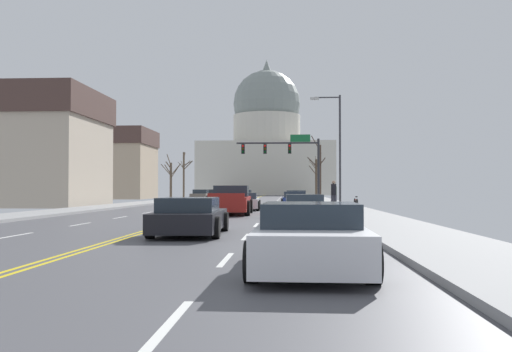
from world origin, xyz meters
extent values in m
cube|color=#4C4C51|center=(0.00, 0.00, -0.03)|extent=(14.00, 180.00, 0.06)
cube|color=yellow|center=(-0.12, 0.00, 0.00)|extent=(0.10, 176.40, 0.00)
cube|color=yellow|center=(0.12, 0.00, 0.00)|extent=(0.10, 176.40, 0.00)
cube|color=silver|center=(3.50, -29.30, 0.00)|extent=(0.12, 2.20, 0.00)
cube|color=silver|center=(3.50, -24.10, 0.00)|extent=(0.12, 2.20, 0.00)
cube|color=silver|center=(3.50, -18.90, 0.00)|extent=(0.12, 2.20, 0.00)
cube|color=silver|center=(3.50, -13.70, 0.00)|extent=(0.12, 2.20, 0.00)
cube|color=silver|center=(3.50, -8.50, 0.00)|extent=(0.12, 2.20, 0.00)
cube|color=silver|center=(3.50, -3.30, 0.00)|extent=(0.12, 2.20, 0.00)
cube|color=silver|center=(3.50, 1.90, 0.00)|extent=(0.12, 2.20, 0.00)
cube|color=silver|center=(3.50, 7.10, 0.00)|extent=(0.12, 2.20, 0.00)
cube|color=silver|center=(3.50, 12.30, 0.00)|extent=(0.12, 2.20, 0.00)
cube|color=silver|center=(3.50, 17.50, 0.00)|extent=(0.12, 2.20, 0.00)
cube|color=silver|center=(3.50, 22.70, 0.00)|extent=(0.12, 2.20, 0.00)
cube|color=silver|center=(3.50, 27.90, 0.00)|extent=(0.12, 2.20, 0.00)
cube|color=silver|center=(3.50, 33.10, 0.00)|extent=(0.12, 2.20, 0.00)
cube|color=silver|center=(3.50, 38.30, 0.00)|extent=(0.12, 2.20, 0.00)
cube|color=silver|center=(3.50, 43.50, 0.00)|extent=(0.12, 2.20, 0.00)
cube|color=silver|center=(3.50, 48.70, 0.00)|extent=(0.12, 2.20, 0.00)
cube|color=silver|center=(3.50, 53.90, 0.00)|extent=(0.12, 2.20, 0.00)
cube|color=silver|center=(3.50, 59.10, 0.00)|extent=(0.12, 2.20, 0.00)
cube|color=silver|center=(3.50, 64.30, 0.00)|extent=(0.12, 2.20, 0.00)
cube|color=silver|center=(-3.50, -18.90, 0.00)|extent=(0.12, 2.20, 0.00)
cube|color=silver|center=(-3.50, -13.70, 0.00)|extent=(0.12, 2.20, 0.00)
cube|color=silver|center=(-3.50, -8.50, 0.00)|extent=(0.12, 2.20, 0.00)
cube|color=silver|center=(-3.50, -3.30, 0.00)|extent=(0.12, 2.20, 0.00)
cube|color=silver|center=(-3.50, 1.90, 0.00)|extent=(0.12, 2.20, 0.00)
cube|color=silver|center=(-3.50, 7.10, 0.00)|extent=(0.12, 2.20, 0.00)
cube|color=silver|center=(-3.50, 12.30, 0.00)|extent=(0.12, 2.20, 0.00)
cube|color=silver|center=(-3.50, 17.50, 0.00)|extent=(0.12, 2.20, 0.00)
cube|color=silver|center=(-3.50, 22.70, 0.00)|extent=(0.12, 2.20, 0.00)
cube|color=silver|center=(-3.50, 27.90, 0.00)|extent=(0.12, 2.20, 0.00)
cube|color=silver|center=(-3.50, 33.10, 0.00)|extent=(0.12, 2.20, 0.00)
cube|color=silver|center=(-3.50, 38.30, 0.00)|extent=(0.12, 2.20, 0.00)
cube|color=silver|center=(-3.50, 43.50, 0.00)|extent=(0.12, 2.20, 0.00)
cube|color=silver|center=(-3.50, 48.70, 0.00)|extent=(0.12, 2.20, 0.00)
cube|color=silver|center=(-3.50, 53.90, 0.00)|extent=(0.12, 2.20, 0.00)
cube|color=silver|center=(-3.50, 59.10, 0.00)|extent=(0.12, 2.20, 0.00)
cube|color=silver|center=(-3.50, 64.30, 0.00)|extent=(0.12, 2.20, 0.00)
cube|color=gray|center=(8.50, 0.00, 0.07)|extent=(3.00, 180.00, 0.14)
cube|color=gray|center=(-8.50, 0.00, 0.07)|extent=(3.00, 180.00, 0.14)
cylinder|color=#28282D|center=(7.60, 17.19, 3.14)|extent=(0.22, 0.22, 6.00)
cylinder|color=#28282D|center=(3.70, 17.19, 5.74)|extent=(7.80, 0.16, 0.16)
cube|color=black|center=(4.87, 17.19, 5.18)|extent=(0.32, 0.28, 0.92)
sphere|color=red|center=(4.87, 17.03, 5.46)|extent=(0.22, 0.22, 0.22)
sphere|color=#332B05|center=(4.87, 17.03, 5.18)|extent=(0.22, 0.22, 0.22)
sphere|color=black|center=(4.87, 17.03, 4.90)|extent=(0.22, 0.22, 0.22)
cube|color=black|center=(2.53, 17.19, 5.18)|extent=(0.32, 0.28, 0.92)
sphere|color=red|center=(2.53, 17.03, 5.46)|extent=(0.22, 0.22, 0.22)
sphere|color=#332B05|center=(2.53, 17.03, 5.18)|extent=(0.22, 0.22, 0.22)
sphere|color=black|center=(2.53, 17.03, 4.90)|extent=(0.22, 0.22, 0.22)
cube|color=black|center=(0.42, 17.19, 5.18)|extent=(0.32, 0.28, 0.92)
sphere|color=red|center=(0.42, 17.03, 5.46)|extent=(0.22, 0.22, 0.22)
sphere|color=#332B05|center=(0.42, 17.03, 5.18)|extent=(0.22, 0.22, 0.22)
sphere|color=black|center=(0.42, 17.03, 4.90)|extent=(0.22, 0.22, 0.22)
cube|color=#146033|center=(5.88, 17.21, 6.19)|extent=(1.90, 0.06, 0.70)
cylinder|color=#333338|center=(8.20, 1.80, 3.91)|extent=(0.14, 0.14, 7.53)
cylinder|color=#333338|center=(7.35, 1.80, 7.52)|extent=(1.69, 0.09, 0.09)
cube|color=#B2B2AD|center=(6.51, 1.80, 7.45)|extent=(0.56, 0.24, 0.16)
cube|color=beige|center=(0.00, 84.96, 5.57)|extent=(28.72, 18.40, 11.13)
cylinder|color=beige|center=(0.00, 84.96, 14.26)|extent=(14.61, 14.61, 6.25)
sphere|color=gray|center=(0.00, 84.96, 19.94)|extent=(14.62, 14.62, 14.62)
cone|color=gray|center=(0.00, 84.96, 28.46)|extent=(1.80, 1.80, 2.40)
cube|color=#9EA3A8|center=(5.40, 12.31, 0.48)|extent=(1.82, 4.45, 0.64)
cube|color=#232D38|center=(5.40, 12.21, 1.02)|extent=(1.60, 1.90, 0.44)
cylinder|color=black|center=(4.50, 13.69, 0.32)|extent=(0.22, 0.64, 0.64)
cylinder|color=black|center=(6.31, 13.69, 0.32)|extent=(0.22, 0.64, 0.64)
cylinder|color=black|center=(4.50, 10.93, 0.32)|extent=(0.22, 0.64, 0.64)
cylinder|color=black|center=(6.31, 10.93, 0.32)|extent=(0.22, 0.64, 0.64)
cube|color=navy|center=(5.18, 6.71, 0.45)|extent=(1.83, 4.25, 0.58)
cube|color=#232D38|center=(5.19, 6.47, 0.96)|extent=(1.58, 2.11, 0.43)
cylinder|color=black|center=(4.28, 8.00, 0.32)|extent=(0.23, 0.64, 0.64)
cylinder|color=black|center=(6.03, 8.03, 0.32)|extent=(0.23, 0.64, 0.64)
cylinder|color=black|center=(4.33, 5.38, 0.32)|extent=(0.23, 0.64, 0.64)
cylinder|color=black|center=(6.08, 5.42, 0.32)|extent=(0.23, 0.64, 0.64)
cube|color=silver|center=(1.86, 0.96, 0.45)|extent=(2.01, 4.64, 0.58)
cube|color=#232D38|center=(1.87, 0.51, 0.94)|extent=(1.70, 2.28, 0.39)
cylinder|color=black|center=(0.88, 2.35, 0.32)|extent=(0.24, 0.65, 0.64)
cylinder|color=black|center=(2.74, 2.41, 0.32)|extent=(0.24, 0.65, 0.64)
cylinder|color=black|center=(0.98, -0.49, 0.32)|extent=(0.24, 0.65, 0.64)
cylinder|color=black|center=(2.83, -0.43, 0.32)|extent=(0.24, 0.65, 0.64)
cube|color=maroon|center=(1.56, -5.00, 0.59)|extent=(2.16, 5.49, 0.74)
cube|color=#1E2833|center=(1.55, -4.24, 1.27)|extent=(1.91, 1.89, 0.62)
cube|color=maroon|center=(1.63, -7.66, 1.07)|extent=(1.87, 0.15, 0.22)
cylinder|color=black|center=(0.51, -3.40, 0.40)|extent=(0.30, 0.81, 0.80)
cylinder|color=black|center=(2.54, -3.35, 0.40)|extent=(0.30, 0.81, 0.80)
cylinder|color=black|center=(0.59, -6.66, 0.40)|extent=(0.30, 0.81, 0.80)
cylinder|color=black|center=(2.62, -6.61, 0.40)|extent=(0.30, 0.81, 0.80)
cube|color=silver|center=(5.42, -11.36, 0.47)|extent=(1.79, 4.49, 0.62)
cube|color=#232D38|center=(5.42, -11.69, 0.98)|extent=(1.55, 2.12, 0.39)
cylinder|color=black|center=(4.53, -9.98, 0.32)|extent=(0.23, 0.64, 0.64)
cylinder|color=black|center=(6.26, -9.96, 0.32)|extent=(0.23, 0.64, 0.64)
cylinder|color=black|center=(4.57, -12.75, 0.32)|extent=(0.23, 0.64, 0.64)
cylinder|color=black|center=(6.30, -12.73, 0.32)|extent=(0.23, 0.64, 0.64)
cube|color=black|center=(1.72, -18.20, 0.44)|extent=(2.01, 4.66, 0.57)
cube|color=#232D38|center=(1.73, -18.57, 0.94)|extent=(1.72, 2.22, 0.42)
cylinder|color=black|center=(0.74, -16.80, 0.32)|extent=(0.24, 0.65, 0.64)
cylinder|color=black|center=(2.62, -16.75, 0.32)|extent=(0.24, 0.65, 0.64)
cylinder|color=black|center=(0.82, -19.66, 0.32)|extent=(0.24, 0.65, 0.64)
cylinder|color=black|center=(2.70, -19.61, 0.32)|extent=(0.24, 0.65, 0.64)
cube|color=silver|center=(5.14, -25.41, 0.47)|extent=(1.91, 4.51, 0.62)
cube|color=#232D38|center=(5.14, -25.51, 0.98)|extent=(1.65, 2.11, 0.40)
cylinder|color=black|center=(4.25, -24.00, 0.32)|extent=(0.23, 0.64, 0.64)
cylinder|color=black|center=(6.08, -24.04, 0.32)|extent=(0.23, 0.64, 0.64)
cylinder|color=black|center=(4.20, -26.78, 0.32)|extent=(0.23, 0.64, 0.64)
cylinder|color=black|center=(6.03, -26.81, 0.32)|extent=(0.23, 0.64, 0.64)
cube|color=#6B6056|center=(-5.28, 27.04, 0.49)|extent=(1.89, 4.39, 0.67)
cube|color=#232D38|center=(-5.29, 27.34, 1.05)|extent=(1.62, 1.94, 0.46)
cylinder|color=black|center=(-4.35, 25.71, 0.32)|extent=(0.23, 0.64, 0.64)
cylinder|color=black|center=(-6.15, 25.67, 0.32)|extent=(0.23, 0.64, 0.64)
cylinder|color=black|center=(-4.42, 28.41, 0.32)|extent=(0.23, 0.64, 0.64)
cylinder|color=black|center=(-6.21, 28.37, 0.32)|extent=(0.23, 0.64, 0.64)
cube|color=black|center=(-5.22, 38.52, 0.51)|extent=(1.78, 4.44, 0.69)
cube|color=#232D38|center=(-5.21, 38.93, 1.06)|extent=(1.54, 2.16, 0.41)
cylinder|color=black|center=(-4.37, 37.14, 0.32)|extent=(0.23, 0.64, 0.64)
cylinder|color=black|center=(-6.09, 37.16, 0.32)|extent=(0.23, 0.64, 0.64)
cylinder|color=black|center=(-4.34, 39.87, 0.32)|extent=(0.23, 0.64, 0.64)
cylinder|color=black|center=(-6.06, 39.90, 0.32)|extent=(0.23, 0.64, 0.64)
cube|color=silver|center=(-1.72, 48.55, 0.45)|extent=(1.80, 4.56, 0.57)
cube|color=#232D38|center=(-1.72, 48.76, 0.96)|extent=(1.57, 1.97, 0.45)
cylinder|color=black|center=(-0.82, 47.15, 0.32)|extent=(0.22, 0.64, 0.64)
cylinder|color=black|center=(-2.60, 47.14, 0.32)|extent=(0.22, 0.64, 0.64)
cylinder|color=black|center=(-0.84, 49.97, 0.32)|extent=(0.22, 0.64, 0.64)
cylinder|color=black|center=(-2.62, 49.96, 0.32)|extent=(0.22, 0.64, 0.64)
cube|color=navy|center=(-5.44, 61.47, 0.51)|extent=(1.83, 4.62, 0.69)
cube|color=#232D38|center=(-5.44, 61.80, 1.08)|extent=(1.60, 2.06, 0.45)
cylinder|color=black|center=(-4.53, 60.05, 0.32)|extent=(0.22, 0.64, 0.64)
cylinder|color=black|center=(-6.34, 60.04, 0.32)|extent=(0.22, 0.64, 0.64)
cylinder|color=black|center=(-4.54, 62.91, 0.32)|extent=(0.22, 0.64, 0.64)
cylinder|color=black|center=(-6.35, 62.90, 0.32)|extent=(0.22, 0.64, 0.64)
cube|color=#B2A38E|center=(-15.60, 7.56, 3.44)|extent=(9.82, 9.80, 6.88)
cube|color=#47332D|center=(-15.60, 7.56, 8.05)|extent=(10.22, 10.19, 2.32)
cube|color=tan|center=(-18.23, 38.28, 3.59)|extent=(8.44, 9.55, 7.18)
cube|color=#47332D|center=(-18.23, 38.28, 8.29)|extent=(8.78, 9.93, 2.21)
cylinder|color=#423328|center=(8.09, 24.37, 3.13)|extent=(0.40, 0.40, 5.97)
cylinder|color=#423328|center=(7.65, 24.20, 6.34)|extent=(0.97, 0.44, 1.51)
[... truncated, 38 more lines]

